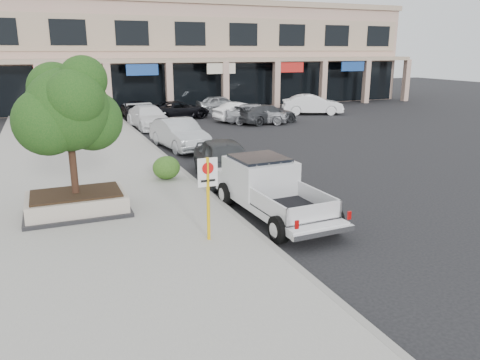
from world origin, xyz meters
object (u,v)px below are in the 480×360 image
Objects in this scene: planter at (77,203)px; lot_car_e at (221,104)px; lot_car_f at (313,104)px; lot_car_a at (257,113)px; curb_car_d at (138,110)px; curb_car_a at (226,160)px; lot_car_b at (242,112)px; lot_car_d at (178,110)px; no_parking_sign at (208,188)px; pickup_truck at (274,190)px; curb_car_c at (149,117)px; lot_car_c at (267,114)px; planter_tree at (72,110)px; curb_car_b at (179,134)px.

planter is 0.76× the size of lot_car_e.
planter is 27.06m from lot_car_f.
lot_car_a reaches higher than lot_car_e.
lot_car_a is (7.43, -5.80, 0.09)m from curb_car_d.
curb_car_a reaches higher than lot_car_b.
no_parking_sign is at bearing 154.19° from lot_car_d.
lot_car_a is at bearing 64.64° from pickup_truck.
lot_car_e is at bearing 78.52° from lot_car_f.
lot_car_b is 1.00× the size of lot_car_e.
no_parking_sign reaches higher than lot_car_e.
curb_car_c is at bearing 85.46° from lot_car_b.
lot_car_b is (6.93, 14.85, -0.13)m from curb_car_a.
curb_car_d is at bearing 49.67° from lot_car_b.
planter is 21.03m from lot_car_c.
lot_car_b is at bearing 176.35° from lot_car_e.
curb_car_c is (0.01, 19.02, -0.14)m from pickup_truck.
lot_car_e is at bearing 59.73° from planter.
lot_car_b is at bearing 0.84° from curb_car_c.
curb_car_d is 10.11m from lot_car_c.
curb_car_a is at bearing -93.37° from curb_car_c.
planter_tree is 20.51m from lot_car_a.
no_parking_sign is 0.47× the size of curb_car_b.
pickup_truck is at bearing 163.51° from lot_car_e.
lot_car_f is (6.87, 1.26, 0.11)m from lot_car_b.
pickup_truck is 19.78m from lot_car_c.
curb_car_d is at bearing 100.21° from lot_car_e.
lot_car_a is (13.39, 15.58, 0.28)m from planter.
lot_car_e reaches higher than planter.
planter is at bearing 155.13° from pickup_truck.
lot_car_b is 6.98m from lot_car_f.
lot_car_a is at bearing -11.87° from curb_car_c.
lot_car_b is at bearing 41.17° from lot_car_a.
no_parking_sign is at bearing 145.66° from lot_car_b.
lot_car_f reaches higher than lot_car_b.
curb_car_a is at bearing 20.91° from planter_tree.
curb_car_a is 16.38m from lot_car_b.
lot_car_a is at bearing 49.32° from planter.
lot_car_e is at bearing 12.67° from curb_car_d.
curb_car_d is 8.08m from lot_car_b.
planter_tree is 21.99m from lot_car_d.
lot_car_d is at bearing 76.62° from no_parking_sign.
planter_tree is at bearing 149.85° from lot_car_e.
pickup_truck is at bearing -178.52° from lot_car_a.
planter is 1.39× the size of no_parking_sign.
curb_car_c is at bearing 70.99° from planter_tree.
curb_car_a is (5.96, 2.38, 0.35)m from planter.
planter is at bearing -129.86° from curb_car_b.
lot_car_a is at bearing 49.33° from planter_tree.
lot_car_c is (14.06, 15.36, -2.73)m from planter_tree.
curb_car_a is at bearing 21.77° from planter.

